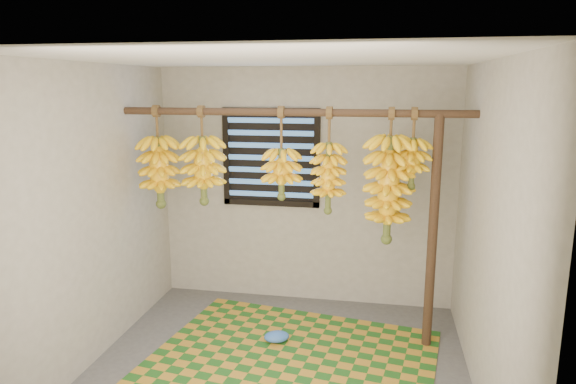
% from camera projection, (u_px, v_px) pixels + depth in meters
% --- Properties ---
extents(floor, '(3.00, 3.00, 0.01)m').
position_uv_depth(floor, '(275.00, 375.00, 4.02)').
color(floor, '#4C4C4C').
rests_on(floor, ground).
extents(ceiling, '(3.00, 3.00, 0.01)m').
position_uv_depth(ceiling, '(273.00, 58.00, 3.53)').
color(ceiling, silver).
rests_on(ceiling, wall_back).
extents(wall_back, '(3.00, 0.01, 2.40)m').
position_uv_depth(wall_back, '(305.00, 187.00, 5.22)').
color(wall_back, gray).
rests_on(wall_back, floor).
extents(wall_left, '(0.01, 3.00, 2.40)m').
position_uv_depth(wall_left, '(88.00, 217.00, 4.05)').
color(wall_left, gray).
rests_on(wall_left, floor).
extents(wall_right, '(0.01, 3.00, 2.40)m').
position_uv_depth(wall_right, '(489.00, 238.00, 3.50)').
color(wall_right, gray).
rests_on(wall_right, floor).
extents(window, '(1.00, 0.04, 1.00)m').
position_uv_depth(window, '(271.00, 158.00, 5.20)').
color(window, black).
rests_on(window, wall_back).
extents(hanging_pole, '(3.00, 0.06, 0.06)m').
position_uv_depth(hanging_pole, '(291.00, 112.00, 4.28)').
color(hanging_pole, '#442B1C').
rests_on(hanging_pole, wall_left).
extents(support_post, '(0.08, 0.08, 2.00)m').
position_uv_depth(support_post, '(433.00, 235.00, 4.27)').
color(support_post, '#442B1C').
rests_on(support_post, floor).
extents(woven_mat, '(2.52, 2.14, 0.01)m').
position_uv_depth(woven_mat, '(291.00, 360.00, 4.22)').
color(woven_mat, '#1F591A').
rests_on(woven_mat, floor).
extents(plastic_bag, '(0.27, 0.24, 0.09)m').
position_uv_depth(plastic_bag, '(277.00, 337.00, 4.51)').
color(plastic_bag, blue).
rests_on(plastic_bag, woven_mat).
extents(banana_bunch_a, '(0.34, 0.34, 0.91)m').
position_uv_depth(banana_bunch_a, '(159.00, 172.00, 4.61)').
color(banana_bunch_a, brown).
rests_on(banana_bunch_a, hanging_pole).
extents(banana_bunch_b, '(0.38, 0.38, 0.86)m').
position_uv_depth(banana_bunch_b, '(203.00, 170.00, 4.53)').
color(banana_bunch_b, brown).
rests_on(banana_bunch_b, hanging_pole).
extents(banana_bunch_c, '(0.34, 0.34, 0.79)m').
position_uv_depth(banana_bunch_c, '(281.00, 174.00, 4.41)').
color(banana_bunch_c, brown).
rests_on(banana_bunch_c, hanging_pole).
extents(banana_bunch_d, '(0.30, 0.30, 0.90)m').
position_uv_depth(banana_bunch_d, '(328.00, 178.00, 4.34)').
color(banana_bunch_d, brown).
rests_on(banana_bunch_d, hanging_pole).
extents(banana_bunch_e, '(0.39, 0.39, 1.13)m').
position_uv_depth(banana_bunch_e, '(388.00, 190.00, 4.27)').
color(banana_bunch_e, brown).
rests_on(banana_bunch_e, hanging_pole).
extents(banana_bunch_f, '(0.29, 0.29, 0.67)m').
position_uv_depth(banana_bunch_f, '(412.00, 163.00, 4.19)').
color(banana_bunch_f, brown).
rests_on(banana_bunch_f, hanging_pole).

